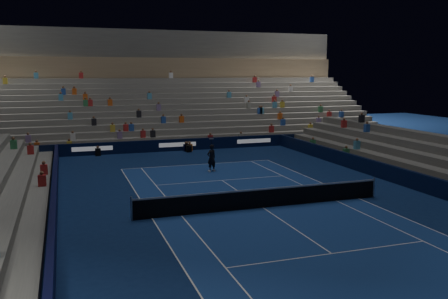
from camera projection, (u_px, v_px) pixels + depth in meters
ground at (263, 208)px, 23.56m from camera, size 90.00×90.00×0.00m
court_surface at (263, 208)px, 23.56m from camera, size 10.97×23.77×0.01m
sponsor_barrier_far at (177, 145)px, 40.79m from camera, size 44.00×0.25×1.00m
sponsor_barrier_east at (424, 184)px, 26.54m from camera, size 0.25×37.00×1.00m
sponsor_barrier_west at (53, 217)px, 20.42m from camera, size 0.25×37.00×1.00m
grandstand_main at (156, 104)px, 49.13m from camera, size 44.00×15.20×11.20m
tennis_net at (263, 198)px, 23.48m from camera, size 12.90×0.10×1.10m
tennis_player at (211, 158)px, 32.08m from camera, size 0.79×0.66×1.85m
broadcast_camera at (189, 148)px, 40.19m from camera, size 0.47×0.90×0.58m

